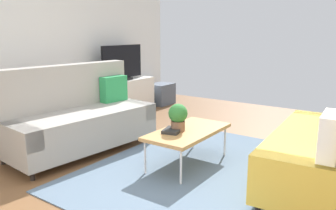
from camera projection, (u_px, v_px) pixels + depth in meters
The scene contains 16 objects.
ground_plane at pixel (189, 172), 3.75m from camera, with size 7.68×7.68×0.00m, color brown.
wall_far at pixel (29, 36), 5.01m from camera, with size 6.40×0.12×2.90m, color white.
area_rug at pixel (200, 169), 3.80m from camera, with size 2.90×2.20×0.01m, color slate.
couch_beige at pixel (79, 117), 4.35m from camera, with size 1.97×1.02×1.10m.
couch_green at pixel (328, 145), 3.29m from camera, with size 1.95×0.96×1.10m.
coffee_table at pixel (188, 132), 3.87m from camera, with size 1.10×0.56×0.42m.
tv_console at pixel (122, 97), 6.35m from camera, with size 1.40×0.44×0.64m, color silver.
tv at pixel (122, 63), 6.21m from camera, with size 1.00×0.20×0.64m.
storage_trunk at pixel (161, 94), 7.20m from camera, with size 0.52×0.40×0.44m, color #4C5666.
potted_plant at pixel (178, 116), 3.80m from camera, with size 0.22×0.22×0.31m.
table_book_0 at pixel (172, 130), 3.78m from camera, with size 0.24×0.18×0.04m, color #262626.
vase_0 at pixel (97, 78), 5.83m from camera, with size 0.12×0.12×0.20m, color #4C72B2.
vase_1 at pixel (104, 77), 5.97m from camera, with size 0.09×0.09×0.19m, color #33B29E.
bottle_0 at pixel (114, 76), 6.03m from camera, with size 0.06×0.06×0.22m, color purple.
bottle_1 at pixel (118, 76), 6.13m from camera, with size 0.06×0.06×0.17m, color silver.
bottle_2 at pixel (122, 74), 6.21m from camera, with size 0.05×0.05×0.23m, color #3F8C4C.
Camera 1 is at (-3.00, -1.83, 1.52)m, focal length 36.17 mm.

